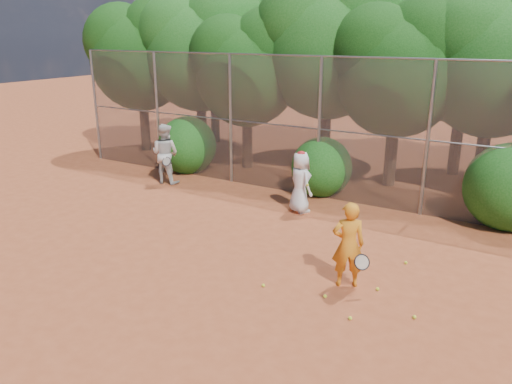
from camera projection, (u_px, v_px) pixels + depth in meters
The scene contains 23 objects.
ground at pixel (234, 291), 9.33m from camera, with size 80.00×80.00×0.00m, color #9A4322.
fence_back at pixel (349, 130), 13.67m from camera, with size 20.05×0.09×4.03m.
tree_0 at pixel (142, 50), 19.29m from camera, with size 4.38×3.81×6.00m.
tree_1 at pixel (201, 45), 18.41m from camera, with size 4.64×4.03×6.35m.
tree_2 at pixel (249, 64), 16.80m from camera, with size 3.99×3.47×5.47m.
tree_3 at pixel (331, 39), 16.16m from camera, with size 4.89×4.26×6.70m.
tree_4 at pixel (401, 63), 14.65m from camera, with size 4.19×3.64×5.73m.
tree_5 at pixel (499, 53), 14.00m from camera, with size 4.51×3.92×6.17m.
tree_9 at pixel (215, 39), 20.73m from camera, with size 4.83×4.20×6.62m.
tree_10 at pixel (329, 32), 18.37m from camera, with size 5.15×4.48×7.06m.
tree_11 at pixel (470, 47), 15.76m from camera, with size 4.64×4.03×6.35m.
bush_0 at pixel (187, 143), 17.10m from camera, with size 2.00×2.00×2.00m, color #164E13.
bush_1 at pixel (322, 164), 14.70m from camera, with size 1.80×1.80×1.80m, color #164E13.
bush_2 at pixel (510, 183), 12.21m from camera, with size 2.20×2.20×2.20m, color #164E13.
player_yellow at pixel (348, 245), 9.32m from camera, with size 0.88×0.69×1.68m.
player_teen at pixel (300, 182), 13.22m from camera, with size 0.96×0.87×1.67m.
player_white at pixel (165, 154), 15.78m from camera, with size 1.00×0.82×1.90m.
ball_0 at pixel (350, 318), 8.41m from camera, with size 0.07×0.07×0.07m, color yellow.
ball_1 at pixel (378, 289), 9.36m from camera, with size 0.07×0.07×0.07m, color yellow.
ball_2 at pixel (325, 296), 9.10m from camera, with size 0.07×0.07×0.07m, color yellow.
ball_3 at pixel (414, 317), 8.44m from camera, with size 0.07×0.07×0.07m, color yellow.
ball_4 at pixel (263, 285), 9.49m from camera, with size 0.07×0.07×0.07m, color yellow.
ball_5 at pixel (406, 263), 10.42m from camera, with size 0.07×0.07×0.07m, color yellow.
Camera 1 is at (4.60, -6.93, 4.65)m, focal length 35.00 mm.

